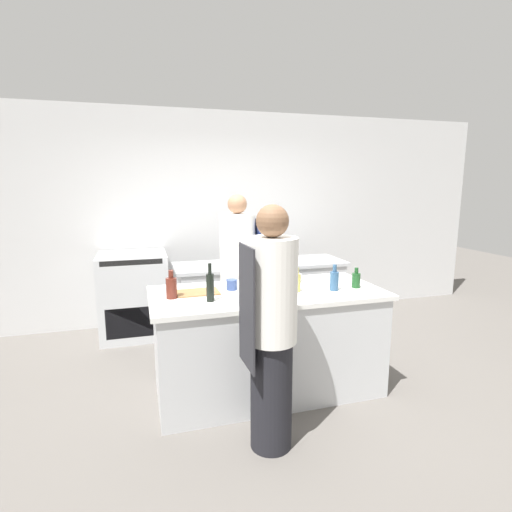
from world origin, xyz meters
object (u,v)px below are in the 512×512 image
bottle_olive_oil (171,287)px  bowl_prep_small (289,277)px  chef_at_stove (238,278)px  bottle_vinegar (268,293)px  bottle_cooking_oil (297,282)px  bottle_sauce (334,280)px  oven_range (134,295)px  cup (232,285)px  bottle_wine (210,286)px  bowl_mixing_large (247,300)px  chef_at_prep_near (271,330)px  bottle_water (356,280)px

bottle_olive_oil → bowl_prep_small: bottle_olive_oil is taller
chef_at_stove → bottle_vinegar: (-0.05, -1.13, 0.14)m
bottle_cooking_oil → bottle_sauce: (0.33, -0.06, 0.01)m
oven_range → bowl_prep_small: bearing=-44.4°
chef_at_stove → bottle_cooking_oil: size_ratio=8.14×
bottle_olive_oil → bottle_vinegar: size_ratio=1.02×
bottle_vinegar → oven_range: bearing=116.1°
bottle_vinegar → cup: (-0.17, 0.51, -0.05)m
bowl_prep_small → bottle_wine: bearing=-151.7°
bowl_mixing_large → bottle_sauce: bearing=9.5°
chef_at_stove → bottle_vinegar: bearing=-5.1°
bowl_prep_small → bottle_cooking_oil: bearing=-100.4°
oven_range → bowl_mixing_large: bearing=-66.2°
bottle_cooking_oil → bottle_sauce: bearing=-10.2°
cup → bottle_olive_oil: bearing=-167.5°
bottle_vinegar → bottle_cooking_oil: bottle_vinegar is taller
bottle_olive_oil → bowl_mixing_large: size_ratio=1.40×
bottle_wine → bottle_olive_oil: bearing=148.7°
bottle_olive_oil → bottle_wine: 0.34m
chef_at_prep_near → bowl_prep_small: 1.19m
bottle_olive_oil → bottle_sauce: 1.40m
bottle_wine → bottle_sauce: bottle_wine is taller
bottle_vinegar → bottle_water: bearing=15.7°
oven_range → bottle_wine: bottle_wine is taller
bottle_cooking_oil → bowl_mixing_large: size_ratio=1.27×
bowl_prep_small → oven_range: bearing=135.6°
bottle_olive_oil → bottle_water: 1.63m
oven_range → bowl_mixing_large: oven_range is taller
bottle_sauce → bowl_prep_small: bearing=120.3°
chef_at_prep_near → bowl_mixing_large: chef_at_prep_near is taller
chef_at_prep_near → chef_at_stove: chef_at_stove is taller
chef_at_stove → cup: 0.66m
bottle_wine → bowl_prep_small: (0.85, 0.46, -0.09)m
oven_range → bottle_water: (1.96, -1.84, 0.49)m
chef_at_prep_near → bottle_wine: 0.70m
bowl_prep_small → chef_at_stove: bearing=130.3°
chef_at_prep_near → bottle_water: 1.23m
bottle_olive_oil → cup: (0.53, 0.12, -0.05)m
oven_range → cup: bearing=-61.6°
bottle_wine → bottle_sauce: size_ratio=1.34×
bottle_olive_oil → bottle_cooking_oil: (1.07, -0.10, -0.01)m
oven_range → bottle_cooking_oil: bearing=-52.4°
cup → bottle_vinegar: bearing=-71.8°
bottle_olive_oil → bottle_wine: (0.29, -0.18, 0.03)m
oven_range → chef_at_stove: 1.50m
chef_at_stove → bowl_mixing_large: bearing=-13.1°
bottle_wine → bottle_water: bottle_wine is taller
bottle_olive_oil → bottle_vinegar: bottle_olive_oil is taller
chef_at_stove → bowl_mixing_large: chef_at_stove is taller
bowl_prep_small → bowl_mixing_large: bearing=-135.1°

